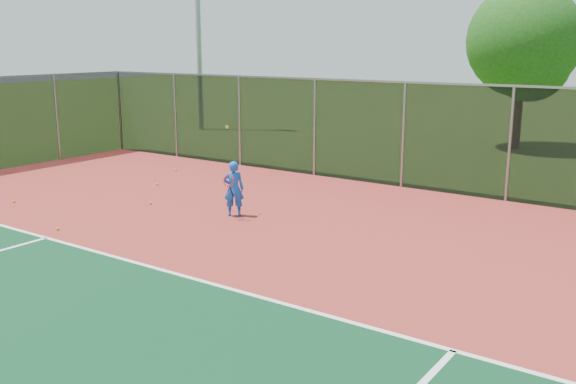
% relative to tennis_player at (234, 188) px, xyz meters
% --- Properties ---
extents(court_apron, '(30.00, 20.00, 0.02)m').
position_rel_tennis_player_xyz_m(court_apron, '(4.90, -4.72, -0.68)').
color(court_apron, '#9C2E27').
rests_on(court_apron, ground).
extents(fence_back, '(30.00, 0.06, 3.03)m').
position_rel_tennis_player_xyz_m(fence_back, '(4.90, 5.28, 0.87)').
color(fence_back, black).
rests_on(fence_back, court_apron).
extents(tennis_player, '(0.59, 0.69, 2.15)m').
position_rel_tennis_player_xyz_m(tennis_player, '(0.00, 0.00, 0.00)').
color(tennis_player, blue).
rests_on(tennis_player, court_apron).
extents(practice_ball_0, '(0.07, 0.07, 0.07)m').
position_rel_tennis_player_xyz_m(practice_ball_0, '(-4.04, 1.35, -0.64)').
color(practice_ball_0, '#ADC917').
rests_on(practice_ball_0, court_apron).
extents(practice_ball_1, '(0.07, 0.07, 0.07)m').
position_rel_tennis_player_xyz_m(practice_ball_1, '(-5.15, 3.23, -0.64)').
color(practice_ball_1, '#ADC917').
rests_on(practice_ball_1, court_apron).
extents(practice_ball_2, '(0.07, 0.07, 0.07)m').
position_rel_tennis_player_xyz_m(practice_ball_2, '(-5.54, -2.28, -0.64)').
color(practice_ball_2, '#ADC917').
rests_on(practice_ball_2, court_apron).
extents(practice_ball_3, '(0.07, 0.07, 0.07)m').
position_rel_tennis_player_xyz_m(practice_ball_3, '(-2.50, -0.36, -0.64)').
color(practice_ball_3, '#ADC917').
rests_on(practice_ball_3, court_apron).
extents(practice_ball_5, '(0.07, 0.07, 0.07)m').
position_rel_tennis_player_xyz_m(practice_ball_5, '(-2.43, -3.20, -0.64)').
color(practice_ball_5, '#ADC917').
rests_on(practice_ball_5, court_apron).
extents(tree_back_left, '(4.33, 4.33, 6.36)m').
position_rel_tennis_player_xyz_m(tree_back_left, '(2.67, 14.32, 3.29)').
color(tree_back_left, '#341D13').
rests_on(tree_back_left, ground).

